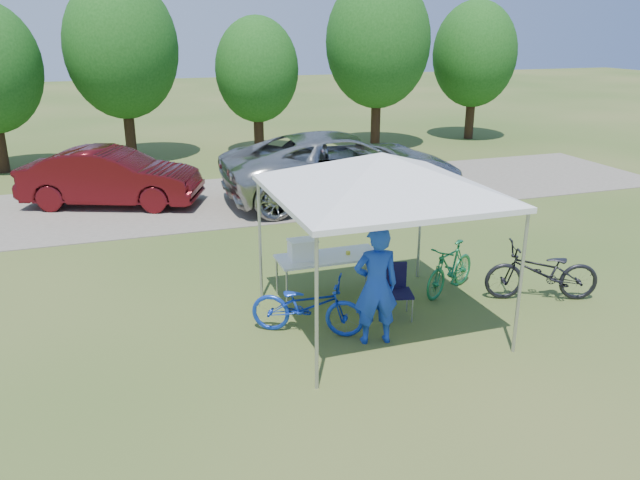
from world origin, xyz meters
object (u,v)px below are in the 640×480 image
object	(u,v)px
folding_chair	(396,285)
cooler	(303,249)
folding_table	(329,258)
cyclist	(376,286)
bike_dark	(542,272)
sedan	(111,177)
bike_blue	(307,306)
minivan	(343,166)
bike_green	(450,268)

from	to	relation	value
folding_chair	cooler	distance (m)	1.68
folding_table	cyclist	distance (m)	1.84
cyclist	folding_chair	bearing A→B (deg)	-123.49
bike_dark	sedan	world-z (taller)	sedan
bike_blue	sedan	size ratio (longest dim) A/B	0.39
cooler	minivan	distance (m)	6.52
minivan	cyclist	bearing A→B (deg)	162.95
cyclist	sedan	distance (m)	9.67
folding_table	sedan	world-z (taller)	sedan
cooler	sedan	distance (m)	7.77
bike_green	bike_dark	size ratio (longest dim) A/B	0.79
bike_blue	sedan	distance (m)	8.84
folding_chair	bike_green	size ratio (longest dim) A/B	0.58
bike_blue	minivan	xyz separation A→B (m)	(3.27, 7.06, 0.46)
bike_dark	cooler	bearing A→B (deg)	-89.26
bike_dark	minivan	world-z (taller)	minivan
folding_chair	bike_blue	xyz separation A→B (m)	(-1.54, -0.15, -0.06)
folding_chair	bike_blue	bearing A→B (deg)	-159.77
cooler	bike_dark	bearing A→B (deg)	-19.28
folding_table	bike_green	size ratio (longest dim) A/B	1.18
folding_table	folding_chair	distance (m)	1.34
cyclist	bike_green	bearing A→B (deg)	-138.56
bike_blue	minivan	bearing A→B (deg)	4.28
cooler	minivan	size ratio (longest dim) A/B	0.07
folding_chair	cooler	world-z (taller)	cooler
bike_blue	minivan	distance (m)	7.79
folding_table	minivan	xyz separation A→B (m)	(2.49, 5.82, 0.23)
cooler	bike_dark	world-z (taller)	cooler
bike_dark	bike_blue	bearing A→B (deg)	-71.47
cooler	sedan	bearing A→B (deg)	112.20
bike_blue	sedan	bearing A→B (deg)	46.38
bike_green	bike_blue	bearing A→B (deg)	-106.72
folding_chair	sedan	size ratio (longest dim) A/B	0.19
cyclist	bike_dark	bearing A→B (deg)	-162.67
bike_green	sedan	size ratio (longest dim) A/B	0.33
bike_blue	minivan	size ratio (longest dim) A/B	0.27
bike_green	folding_chair	bearing A→B (deg)	-98.42
bike_green	cyclist	bearing A→B (deg)	-87.62
cyclist	cooler	bearing A→B (deg)	-64.27
cyclist	sedan	xyz separation A→B (m)	(-3.48, 9.02, -0.14)
cyclist	minivan	xyz separation A→B (m)	(2.41, 7.64, 0.02)
folding_table	folding_chair	xyz separation A→B (m)	(0.76, -1.08, -0.18)
bike_green	sedan	bearing A→B (deg)	-174.85
folding_table	bike_blue	distance (m)	1.48
cooler	cyclist	distance (m)	1.90
minivan	cooler	bearing A→B (deg)	153.55
cooler	cyclist	bearing A→B (deg)	-73.40
bike_dark	minivan	bearing A→B (deg)	-152.87
cooler	bike_green	size ratio (longest dim) A/B	0.32
bike_green	bike_dark	distance (m)	1.54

